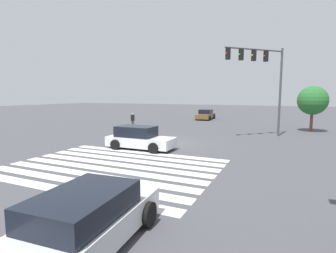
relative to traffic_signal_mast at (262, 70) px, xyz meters
name	(u,v)px	position (x,y,z in m)	size (l,w,h in m)	color
ground_plane	(168,144)	(-5.68, -5.68, -5.44)	(145.47, 145.47, 0.00)	#47474C
crosswalk_markings	(112,167)	(-5.68, -12.33, -5.43)	(9.98, 7.25, 0.01)	silver
traffic_signal_mast	(262,70)	(0.00, 0.00, 0.00)	(3.99, 3.99, 7.24)	#47474C
car_0	(85,220)	(-2.12, -18.14, -4.79)	(2.28, 4.46, 1.34)	silver
car_1	(139,138)	(-6.63, -8.07, -4.74)	(4.38, 1.99, 1.46)	silver
car_2	(206,115)	(-8.48, 13.61, -4.79)	(2.28, 4.89, 1.40)	brown
pedestrian	(133,120)	(-12.81, 1.07, -4.57)	(0.41, 0.41, 1.56)	brown
tree_corner_a	(313,101)	(4.15, 5.43, -2.50)	(2.69, 2.69, 4.29)	brown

